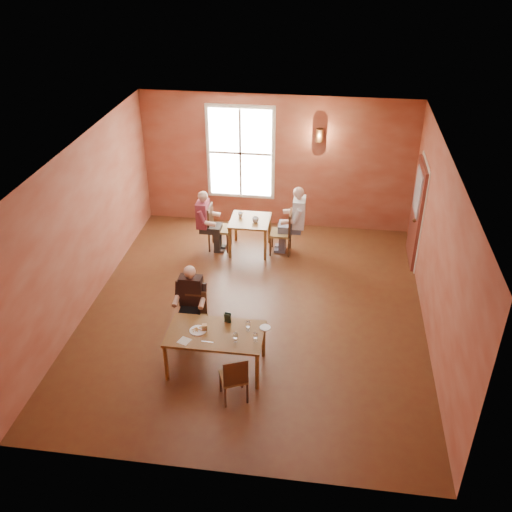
# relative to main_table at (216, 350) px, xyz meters

# --- Properties ---
(ground) EXTENTS (6.00, 7.00, 0.01)m
(ground) POSITION_rel_main_table_xyz_m (0.38, 1.56, -0.35)
(ground) COLOR brown
(ground) RESTS_ON ground
(wall_back) EXTENTS (6.00, 0.04, 3.00)m
(wall_back) POSITION_rel_main_table_xyz_m (0.38, 5.06, 1.15)
(wall_back) COLOR brown
(wall_back) RESTS_ON ground
(wall_front) EXTENTS (6.00, 0.04, 3.00)m
(wall_front) POSITION_rel_main_table_xyz_m (0.38, -1.94, 1.15)
(wall_front) COLOR brown
(wall_front) RESTS_ON ground
(wall_left) EXTENTS (0.04, 7.00, 3.00)m
(wall_left) POSITION_rel_main_table_xyz_m (-2.62, 1.56, 1.15)
(wall_left) COLOR brown
(wall_left) RESTS_ON ground
(wall_right) EXTENTS (0.04, 7.00, 3.00)m
(wall_right) POSITION_rel_main_table_xyz_m (3.38, 1.56, 1.15)
(wall_right) COLOR brown
(wall_right) RESTS_ON ground
(ceiling) EXTENTS (6.00, 7.00, 0.04)m
(ceiling) POSITION_rel_main_table_xyz_m (0.38, 1.56, 2.65)
(ceiling) COLOR white
(ceiling) RESTS_ON wall_back
(window) EXTENTS (1.36, 0.10, 1.96)m
(window) POSITION_rel_main_table_xyz_m (-0.42, 5.01, 1.35)
(window) COLOR white
(window) RESTS_ON wall_back
(door) EXTENTS (0.12, 1.04, 2.10)m
(door) POSITION_rel_main_table_xyz_m (3.32, 3.86, 0.70)
(door) COLOR maroon
(door) RESTS_ON ground
(wall_sconce) EXTENTS (0.16, 0.16, 0.28)m
(wall_sconce) POSITION_rel_main_table_xyz_m (1.28, 4.96, 1.85)
(wall_sconce) COLOR brown
(wall_sconce) RESTS_ON wall_back
(main_table) EXTENTS (1.48, 0.83, 0.69)m
(main_table) POSITION_rel_main_table_xyz_m (0.00, 0.00, 0.00)
(main_table) COLOR brown
(main_table) RESTS_ON ground
(chair_diner_main) EXTENTS (0.38, 0.38, 0.85)m
(chair_diner_main) POSITION_rel_main_table_xyz_m (-0.50, 0.65, 0.08)
(chair_diner_main) COLOR #472A15
(chair_diner_main) RESTS_ON ground
(diner_main) EXTENTS (0.50, 0.50, 1.24)m
(diner_main) POSITION_rel_main_table_xyz_m (-0.50, 0.62, 0.28)
(diner_main) COLOR black
(diner_main) RESTS_ON ground
(chair_empty) EXTENTS (0.47, 0.47, 0.82)m
(chair_empty) POSITION_rel_main_table_xyz_m (0.38, -0.60, 0.06)
(chair_empty) COLOR #583411
(chair_empty) RESTS_ON ground
(plate_food) EXTENTS (0.34, 0.34, 0.03)m
(plate_food) POSITION_rel_main_table_xyz_m (-0.27, 0.00, 0.36)
(plate_food) COLOR white
(plate_food) RESTS_ON main_table
(sandwich) EXTENTS (0.09, 0.09, 0.09)m
(sandwich) POSITION_rel_main_table_xyz_m (-0.17, 0.03, 0.39)
(sandwich) COLOR tan
(sandwich) RESTS_ON main_table
(goblet_a) EXTENTS (0.09, 0.09, 0.18)m
(goblet_a) POSITION_rel_main_table_xyz_m (0.49, 0.13, 0.44)
(goblet_a) COLOR white
(goblet_a) RESTS_ON main_table
(goblet_b) EXTENTS (0.07, 0.07, 0.16)m
(goblet_b) POSITION_rel_main_table_xyz_m (0.64, -0.12, 0.43)
(goblet_b) COLOR white
(goblet_b) RESTS_ON main_table
(goblet_c) EXTENTS (0.07, 0.07, 0.17)m
(goblet_c) POSITION_rel_main_table_xyz_m (0.34, -0.17, 0.43)
(goblet_c) COLOR white
(goblet_c) RESTS_ON main_table
(menu_stand) EXTENTS (0.11, 0.07, 0.17)m
(menu_stand) POSITION_rel_main_table_xyz_m (0.14, 0.28, 0.43)
(menu_stand) COLOR black
(menu_stand) RESTS_ON main_table
(knife) EXTENTS (0.18, 0.02, 0.00)m
(knife) POSITION_rel_main_table_xyz_m (-0.07, -0.23, 0.35)
(knife) COLOR white
(knife) RESTS_ON main_table
(napkin) EXTENTS (0.22, 0.22, 0.01)m
(napkin) POSITION_rel_main_table_xyz_m (-0.42, -0.26, 0.35)
(napkin) COLOR silver
(napkin) RESTS_ON main_table
(side_plate) EXTENTS (0.21, 0.21, 0.01)m
(side_plate) POSITION_rel_main_table_xyz_m (0.74, 0.22, 0.35)
(side_plate) COLOR white
(side_plate) RESTS_ON main_table
(second_table) EXTENTS (0.82, 0.82, 0.72)m
(second_table) POSITION_rel_main_table_xyz_m (-0.02, 3.76, 0.02)
(second_table) COLOR brown
(second_table) RESTS_ON ground
(chair_diner_white) EXTENTS (0.42, 0.42, 0.96)m
(chair_diner_white) POSITION_rel_main_table_xyz_m (0.63, 3.76, 0.13)
(chair_diner_white) COLOR #432912
(chair_diner_white) RESTS_ON ground
(diner_white) EXTENTS (0.57, 0.57, 1.42)m
(diner_white) POSITION_rel_main_table_xyz_m (0.66, 3.76, 0.36)
(diner_white) COLOR white
(diner_white) RESTS_ON ground
(chair_diner_maroon) EXTENTS (0.43, 0.43, 0.98)m
(chair_diner_maroon) POSITION_rel_main_table_xyz_m (-0.67, 3.76, 0.14)
(chair_diner_maroon) COLOR #59301F
(chair_diner_maroon) RESTS_ON ground
(diner_maroon) EXTENTS (0.52, 0.52, 1.30)m
(diner_maroon) POSITION_rel_main_table_xyz_m (-0.70, 3.76, 0.30)
(diner_maroon) COLOR maroon
(diner_maroon) RESTS_ON ground
(cup_a) EXTENTS (0.14, 0.14, 0.11)m
(cup_a) POSITION_rel_main_table_xyz_m (0.10, 3.66, 0.43)
(cup_a) COLOR silver
(cup_a) RESTS_ON second_table
(cup_b) EXTENTS (0.13, 0.13, 0.10)m
(cup_b) POSITION_rel_main_table_xyz_m (-0.24, 3.85, 0.43)
(cup_b) COLOR white
(cup_b) RESTS_ON second_table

